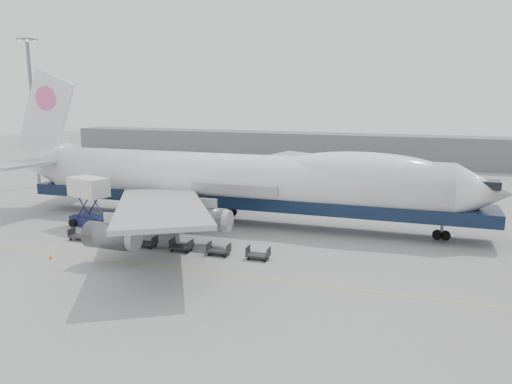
% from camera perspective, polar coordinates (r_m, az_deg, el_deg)
% --- Properties ---
extents(ground, '(260.00, 260.00, 0.00)m').
position_cam_1_polar(ground, '(54.32, -6.70, -6.52)').
color(ground, gray).
rests_on(ground, ground).
extents(apron_line, '(60.00, 0.15, 0.01)m').
position_cam_1_polar(apron_line, '(49.25, -9.68, -8.51)').
color(apron_line, gold).
rests_on(apron_line, ground).
extents(hangar, '(110.00, 8.00, 7.00)m').
position_cam_1_polar(hangar, '(121.79, 2.94, 5.20)').
color(hangar, slate).
rests_on(hangar, ground).
extents(floodlight_mast, '(2.40, 2.40, 25.43)m').
position_cam_1_polar(floodlight_mast, '(95.50, -24.17, 9.00)').
color(floodlight_mast, slate).
rests_on(floodlight_mast, ground).
extents(airliner, '(67.00, 55.30, 19.98)m').
position_cam_1_polar(airliner, '(63.51, -1.73, 1.41)').
color(airliner, white).
rests_on(airliner, ground).
extents(catering_truck, '(5.86, 4.73, 6.18)m').
position_cam_1_polar(catering_truck, '(65.71, -18.51, -0.77)').
color(catering_truck, '#181E49').
rests_on(catering_truck, ground).
extents(traffic_cone, '(0.36, 0.36, 0.53)m').
position_cam_1_polar(traffic_cone, '(54.93, -22.44, -6.85)').
color(traffic_cone, orange).
rests_on(traffic_cone, ground).
extents(dolly_0, '(2.30, 1.35, 1.30)m').
position_cam_1_polar(dolly_0, '(60.51, -19.49, -4.71)').
color(dolly_0, '#2D2D30').
rests_on(dolly_0, ground).
extents(dolly_1, '(2.30, 1.35, 1.30)m').
position_cam_1_polar(dolly_1, '(58.04, -16.13, -5.17)').
color(dolly_1, '#2D2D30').
rests_on(dolly_1, ground).
extents(dolly_2, '(2.30, 1.35, 1.30)m').
position_cam_1_polar(dolly_2, '(55.79, -12.47, -5.66)').
color(dolly_2, '#2D2D30').
rests_on(dolly_2, ground).
extents(dolly_3, '(2.30, 1.35, 1.30)m').
position_cam_1_polar(dolly_3, '(53.79, -8.52, -6.15)').
color(dolly_3, '#2D2D30').
rests_on(dolly_3, ground).
extents(dolly_4, '(2.30, 1.35, 1.30)m').
position_cam_1_polar(dolly_4, '(52.06, -4.27, -6.65)').
color(dolly_4, '#2D2D30').
rests_on(dolly_4, ground).
extents(dolly_5, '(2.30, 1.35, 1.30)m').
position_cam_1_polar(dolly_5, '(50.64, 0.25, -7.15)').
color(dolly_5, '#2D2D30').
rests_on(dolly_5, ground).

